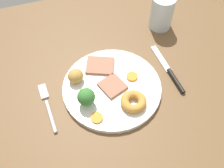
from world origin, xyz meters
The scene contains 12 objects.
dining_table centered at (0.00, 0.00, 1.80)cm, with size 120.00×84.00×3.60cm, color brown.
dinner_plate centered at (-2.33, -2.32, 4.30)cm, with size 26.61×26.61×1.40cm, color white.
meat_slice_main centered at (-2.26, -2.50, 5.40)cm, with size 6.20×5.93×0.80cm, color #9E664C.
meat_slice_under centered at (-3.38, 5.18, 5.40)cm, with size 7.71×6.15×0.80cm, color #9E664C.
yorkshire_pudding centered at (1.09, -9.29, 6.11)cm, with size 6.64×6.64×2.22cm, color #C68938.
roast_potato_left centered at (-10.95, 2.71, 6.88)cm, with size 4.29×4.07×3.75cm, color #BC8C42.
carrot_coin_front centered at (3.86, -1.20, 5.26)cm, with size 3.10×3.10×0.53cm, color orange.
carrot_coin_back centered at (-8.95, -10.31, 5.26)cm, with size 3.15×3.15×0.51cm, color orange.
broccoli_floret centered at (-10.11, -5.32, 7.96)cm, with size 4.61×4.61×5.32cm.
fork centered at (-19.95, -2.21, 3.99)cm, with size 2.34×15.31×0.90cm.
knife centered at (15.07, -2.38, 4.05)cm, with size 2.25×18.55×1.20cm.
water_glass centered at (20.45, 16.73, 9.00)cm, with size 7.25×7.25×10.80cm, color silver.
Camera 1 is at (-15.05, -40.42, 62.95)cm, focal length 42.07 mm.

